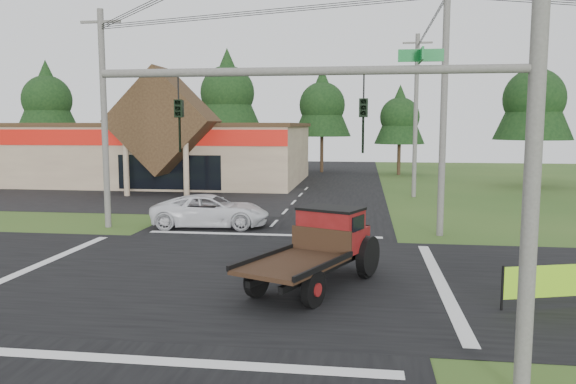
# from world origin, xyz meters

# --- Properties ---
(ground) EXTENTS (120.00, 120.00, 0.00)m
(ground) POSITION_xyz_m (0.00, 0.00, 0.00)
(ground) COLOR #2C4F1C
(ground) RESTS_ON ground
(road_ns) EXTENTS (12.00, 120.00, 0.02)m
(road_ns) POSITION_xyz_m (0.00, 0.00, 0.01)
(road_ns) COLOR black
(road_ns) RESTS_ON ground
(road_ew) EXTENTS (120.00, 12.00, 0.02)m
(road_ew) POSITION_xyz_m (0.00, 0.00, 0.01)
(road_ew) COLOR black
(road_ew) RESTS_ON ground
(parking_apron) EXTENTS (28.00, 14.00, 0.02)m
(parking_apron) POSITION_xyz_m (-14.00, 19.00, 0.01)
(parking_apron) COLOR black
(parking_apron) RESTS_ON ground
(cvs_building) EXTENTS (30.40, 18.20, 9.19)m
(cvs_building) POSITION_xyz_m (-15.70, 29.57, 2.78)
(cvs_building) COLOR gray
(cvs_building) RESTS_ON ground
(traffic_signal_mast) EXTENTS (8.12, 0.24, 7.00)m
(traffic_signal_mast) POSITION_xyz_m (5.82, -7.50, 4.43)
(traffic_signal_mast) COLOR #595651
(traffic_signal_mast) RESTS_ON ground
(utility_pole_nr) EXTENTS (2.00, 0.30, 11.00)m
(utility_pole_nr) POSITION_xyz_m (7.50, -7.50, 5.64)
(utility_pole_nr) COLOR #595651
(utility_pole_nr) RESTS_ON ground
(utility_pole_nw) EXTENTS (2.00, 0.30, 10.50)m
(utility_pole_nw) POSITION_xyz_m (-8.00, 8.00, 5.39)
(utility_pole_nw) COLOR #595651
(utility_pole_nw) RESTS_ON ground
(utility_pole_ne) EXTENTS (2.00, 0.30, 11.50)m
(utility_pole_ne) POSITION_xyz_m (8.00, 8.00, 5.89)
(utility_pole_ne) COLOR #595651
(utility_pole_ne) RESTS_ON ground
(utility_pole_n) EXTENTS (2.00, 0.30, 11.20)m
(utility_pole_n) POSITION_xyz_m (8.00, 22.00, 5.74)
(utility_pole_n) COLOR #595651
(utility_pole_n) RESTS_ON ground
(tree_row_a) EXTENTS (6.72, 6.72, 12.12)m
(tree_row_a) POSITION_xyz_m (-30.00, 40.00, 8.05)
(tree_row_a) COLOR #332316
(tree_row_a) RESTS_ON ground
(tree_row_b) EXTENTS (5.60, 5.60, 10.10)m
(tree_row_b) POSITION_xyz_m (-20.00, 42.00, 6.70)
(tree_row_b) COLOR #332316
(tree_row_b) RESTS_ON ground
(tree_row_c) EXTENTS (7.28, 7.28, 13.13)m
(tree_row_c) POSITION_xyz_m (-10.00, 41.00, 8.72)
(tree_row_c) COLOR #332316
(tree_row_c) RESTS_ON ground
(tree_row_d) EXTENTS (6.16, 6.16, 11.11)m
(tree_row_d) POSITION_xyz_m (0.00, 42.00, 7.38)
(tree_row_d) COLOR #332316
(tree_row_d) RESTS_ON ground
(tree_row_e) EXTENTS (5.04, 5.04, 9.09)m
(tree_row_e) POSITION_xyz_m (8.00, 40.00, 6.03)
(tree_row_e) COLOR #332316
(tree_row_e) RESTS_ON ground
(tree_side_ne) EXTENTS (6.16, 6.16, 11.11)m
(tree_side_ne) POSITION_xyz_m (18.00, 30.00, 7.38)
(tree_side_ne) COLOR #332316
(tree_side_ne) RESTS_ON ground
(antique_flatbed_truck) EXTENTS (4.36, 6.18, 2.42)m
(antique_flatbed_truck) POSITION_xyz_m (3.01, -1.05, 1.21)
(antique_flatbed_truck) COLOR #5A0E0C
(antique_flatbed_truck) RESTS_ON ground
(roadside_banner) EXTENTS (3.54, 1.20, 1.26)m
(roadside_banner) POSITION_xyz_m (10.00, -2.01, 0.63)
(roadside_banner) COLOR #85D01B
(roadside_banner) RESTS_ON ground
(white_pickup) EXTENTS (5.98, 3.20, 1.60)m
(white_pickup) POSITION_xyz_m (-2.98, 8.78, 0.80)
(white_pickup) COLOR white
(white_pickup) RESTS_ON ground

